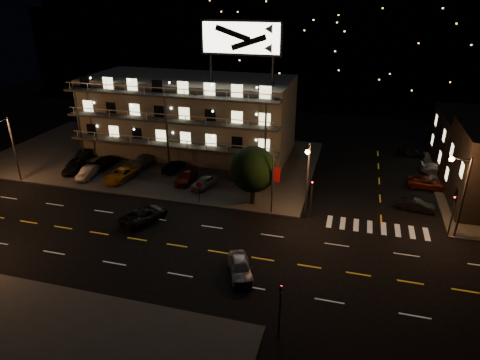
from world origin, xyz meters
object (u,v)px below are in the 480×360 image
(road_car_west, at_px, (144,215))
(lot_car_4, at_px, (204,182))
(lot_car_2, at_px, (121,175))
(side_car_0, at_px, (416,205))
(tree, at_px, (252,170))
(road_car_east, at_px, (240,267))
(lot_car_7, at_px, (146,159))

(road_car_west, bearing_deg, lot_car_4, -85.83)
(lot_car_2, distance_m, lot_car_4, 10.49)
(lot_car_4, xyz_separation_m, side_car_0, (23.26, 0.79, -0.20))
(tree, bearing_deg, side_car_0, 10.87)
(tree, bearing_deg, lot_car_4, 158.91)
(lot_car_2, bearing_deg, lot_car_4, 11.68)
(tree, distance_m, road_car_east, 13.06)
(road_car_west, bearing_deg, tree, -122.24)
(lot_car_4, distance_m, lot_car_7, 11.18)
(tree, height_order, lot_car_7, tree)
(lot_car_2, relative_size, lot_car_4, 1.26)
(lot_car_2, height_order, road_car_east, lot_car_2)
(lot_car_2, relative_size, lot_car_7, 1.03)
(lot_car_2, height_order, lot_car_4, lot_car_2)
(tree, relative_size, lot_car_4, 1.65)
(road_car_east, bearing_deg, lot_car_4, 96.30)
(side_car_0, xyz_separation_m, road_car_east, (-14.78, -15.72, 0.12))
(lot_car_4, distance_m, side_car_0, 23.28)
(lot_car_2, distance_m, side_car_0, 33.77)
(tree, distance_m, lot_car_7, 18.25)
(lot_car_7, distance_m, road_car_west, 15.52)
(tree, distance_m, road_car_west, 11.93)
(tree, xyz_separation_m, lot_car_7, (-16.37, 7.43, -3.12))
(road_car_east, bearing_deg, tree, 76.34)
(lot_car_2, bearing_deg, side_car_0, 10.59)
(road_car_east, relative_size, road_car_west, 0.85)
(tree, bearing_deg, road_car_east, -80.36)
(lot_car_2, distance_m, road_car_west, 11.08)
(lot_car_7, xyz_separation_m, side_car_0, (33.28, -4.18, -0.23))
(lot_car_7, height_order, road_car_west, lot_car_7)
(lot_car_7, bearing_deg, road_car_west, 121.52)
(road_car_east, bearing_deg, lot_car_7, 109.60)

